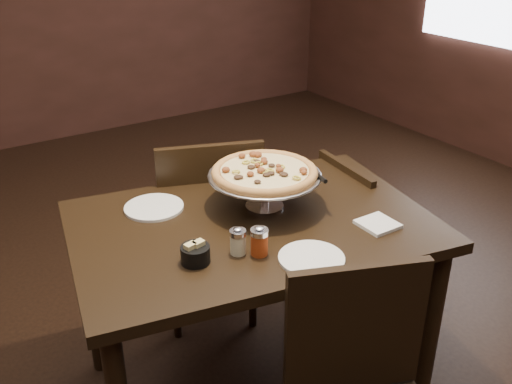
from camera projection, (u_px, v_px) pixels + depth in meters
room at (268, 54)px, 1.80m from camera, size 6.04×7.04×2.84m
dining_table at (252, 246)px, 2.11m from camera, size 1.42×1.09×0.80m
pizza_stand at (265, 172)px, 2.10m from camera, size 0.42×0.42×0.17m
parmesan_shaker at (238, 241)px, 1.85m from camera, size 0.06×0.06×0.10m
pepper_flake_shaker at (259, 241)px, 1.84m from camera, size 0.06×0.06×0.10m
packet_caddy at (195, 254)px, 1.80m from camera, size 0.09×0.09×0.07m
napkin_stack at (378, 224)px, 2.03m from camera, size 0.13×0.13×0.01m
plate_left at (154, 207)px, 2.15m from camera, size 0.22×0.22×0.01m
plate_near at (311, 258)px, 1.83m from camera, size 0.21×0.21×0.01m
serving_spatula at (319, 177)px, 2.08m from camera, size 0.12×0.12×0.02m
chair_far at (209, 224)px, 2.60m from camera, size 0.58×0.58×0.96m
chair_side at (360, 235)px, 2.66m from camera, size 0.43×0.43×0.83m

